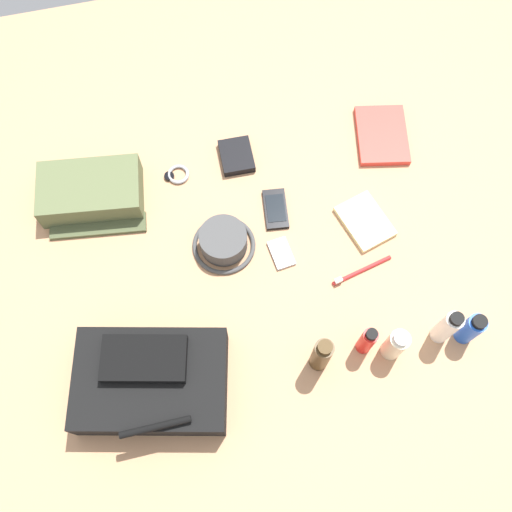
% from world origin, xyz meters
% --- Properties ---
extents(ground_plane, '(2.64, 2.02, 0.02)m').
position_xyz_m(ground_plane, '(0.00, 0.00, -0.01)').
color(ground_plane, tan).
rests_on(ground_plane, ground).
extents(backpack, '(0.40, 0.31, 0.13)m').
position_xyz_m(backpack, '(0.32, 0.26, 0.06)').
color(backpack, black).
rests_on(backpack, ground_plane).
extents(toiletry_pouch, '(0.29, 0.24, 0.08)m').
position_xyz_m(toiletry_pouch, '(0.40, -0.28, 0.04)').
color(toiletry_pouch, '#56603D').
rests_on(toiletry_pouch, ground_plane).
extents(bucket_hat, '(0.17, 0.17, 0.07)m').
position_xyz_m(bucket_hat, '(0.07, -0.06, 0.03)').
color(bucket_hat, '#454545').
rests_on(bucket_hat, ground_plane).
extents(deodorant_spray, '(0.05, 0.05, 0.13)m').
position_xyz_m(deodorant_spray, '(-0.47, 0.31, 0.06)').
color(deodorant_spray, blue).
rests_on(deodorant_spray, ground_plane).
extents(toothpaste_tube, '(0.04, 0.04, 0.16)m').
position_xyz_m(toothpaste_tube, '(-0.41, 0.30, 0.08)').
color(toothpaste_tube, white).
rests_on(toothpaste_tube, ground_plane).
extents(lotion_bottle, '(0.05, 0.05, 0.13)m').
position_xyz_m(lotion_bottle, '(-0.27, 0.31, 0.06)').
color(lotion_bottle, beige).
rests_on(lotion_bottle, ground_plane).
extents(sunscreen_spray, '(0.04, 0.04, 0.13)m').
position_xyz_m(sunscreen_spray, '(-0.21, 0.29, 0.06)').
color(sunscreen_spray, red).
rests_on(sunscreen_spray, ground_plane).
extents(cologne_bottle, '(0.05, 0.05, 0.17)m').
position_xyz_m(cologne_bottle, '(-0.09, 0.30, 0.08)').
color(cologne_bottle, '#473319').
rests_on(cologne_bottle, ground_plane).
extents(paperback_novel, '(0.18, 0.22, 0.02)m').
position_xyz_m(paperback_novel, '(-0.45, -0.30, 0.01)').
color(paperback_novel, red).
rests_on(paperback_novel, ground_plane).
extents(cell_phone, '(0.08, 0.13, 0.01)m').
position_xyz_m(cell_phone, '(-0.09, -0.14, 0.01)').
color(cell_phone, black).
rests_on(cell_phone, ground_plane).
extents(media_player, '(0.06, 0.09, 0.01)m').
position_xyz_m(media_player, '(-0.07, -0.01, 0.01)').
color(media_player, '#B7B7BC').
rests_on(media_player, ground_plane).
extents(wristwatch, '(0.07, 0.06, 0.01)m').
position_xyz_m(wristwatch, '(0.16, -0.31, 0.01)').
color(wristwatch, '#99999E').
rests_on(wristwatch, ground_plane).
extents(toothbrush, '(0.17, 0.05, 0.02)m').
position_xyz_m(toothbrush, '(-0.26, 0.09, 0.01)').
color(toothbrush, red).
rests_on(toothbrush, ground_plane).
extents(wallet, '(0.09, 0.11, 0.02)m').
position_xyz_m(wallet, '(-0.02, -0.32, 0.01)').
color(wallet, black).
rests_on(wallet, ground_plane).
extents(notepad, '(0.15, 0.17, 0.02)m').
position_xyz_m(notepad, '(-0.32, -0.04, 0.01)').
color(notepad, beige).
rests_on(notepad, ground_plane).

